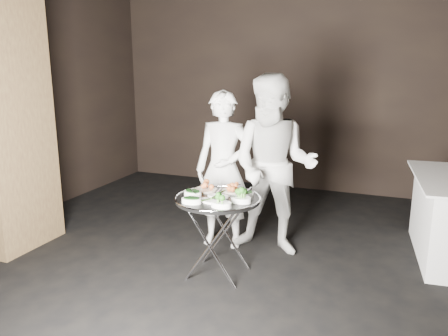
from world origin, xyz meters
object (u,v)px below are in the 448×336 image
(waiter_left, at_px, (224,170))
(waiter_right, at_px, (274,166))
(tray_stand, at_px, (218,233))
(serving_tray, at_px, (218,199))

(waiter_left, xyz_separation_m, waiter_right, (0.52, 0.01, 0.08))
(tray_stand, relative_size, serving_tray, 0.94)
(tray_stand, xyz_separation_m, waiter_left, (-0.21, 0.67, 0.40))
(tray_stand, relative_size, waiter_left, 0.44)
(serving_tray, height_order, waiter_left, waiter_left)
(waiter_right, bearing_deg, tray_stand, -115.85)
(serving_tray, relative_size, waiter_left, 0.47)
(serving_tray, distance_m, waiter_left, 0.71)
(waiter_right, bearing_deg, waiter_left, 179.39)
(waiter_left, distance_m, waiter_right, 0.53)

